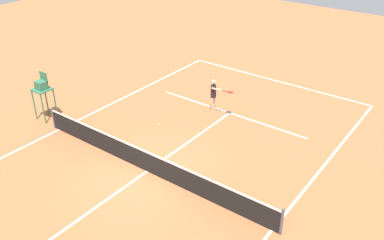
% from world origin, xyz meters
% --- Properties ---
extents(ground_plane, '(60.00, 60.00, 0.00)m').
position_xyz_m(ground_plane, '(0.00, 0.00, 0.00)').
color(ground_plane, '#B76038').
extents(court_lines, '(11.23, 22.72, 0.01)m').
position_xyz_m(court_lines, '(0.00, 0.00, 0.00)').
color(court_lines, white).
rests_on(court_lines, ground).
extents(tennis_net, '(11.83, 0.10, 1.07)m').
position_xyz_m(tennis_net, '(0.00, 0.00, 0.50)').
color(tennis_net, '#4C4C51').
rests_on(tennis_net, ground).
extents(player_serving, '(1.32, 0.46, 1.77)m').
position_xyz_m(player_serving, '(0.71, -5.82, 1.06)').
color(player_serving, '#D8A884').
rests_on(player_serving, ground).
extents(tennis_ball, '(0.07, 0.07, 0.07)m').
position_xyz_m(tennis_ball, '(2.07, -3.17, 0.03)').
color(tennis_ball, '#CCE033').
rests_on(tennis_ball, ground).
extents(umpire_chair, '(0.80, 0.80, 2.41)m').
position_xyz_m(umpire_chair, '(6.91, -0.36, 1.61)').
color(umpire_chair, '#2D6B4C').
rests_on(umpire_chair, ground).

